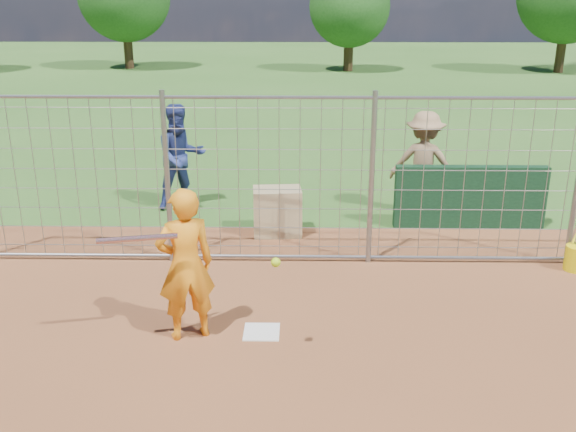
{
  "coord_description": "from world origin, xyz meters",
  "views": [
    {
      "loc": [
        0.45,
        -7.05,
        3.86
      ],
      "look_at": [
        0.3,
        0.8,
        1.15
      ],
      "focal_mm": 40.0,
      "sensor_mm": 36.0,
      "label": 1
    }
  ],
  "objects_px": {
    "bystander_a": "(181,157)",
    "equipment_bin": "(277,212)",
    "bystander_c": "(424,163)",
    "batter": "(186,265)"
  },
  "relations": [
    {
      "from": "bystander_a",
      "to": "equipment_bin",
      "type": "xyz_separation_m",
      "value": [
        1.86,
        -1.42,
        -0.59
      ]
    },
    {
      "from": "batter",
      "to": "equipment_bin",
      "type": "bearing_deg",
      "value": -127.0
    },
    {
      "from": "bystander_a",
      "to": "bystander_c",
      "type": "relative_size",
      "value": 1.04
    },
    {
      "from": "bystander_a",
      "to": "equipment_bin",
      "type": "height_order",
      "value": "bystander_a"
    },
    {
      "from": "equipment_bin",
      "to": "bystander_a",
      "type": "bearing_deg",
      "value": 137.72
    },
    {
      "from": "equipment_bin",
      "to": "batter",
      "type": "bearing_deg",
      "value": -109.81
    },
    {
      "from": "batter",
      "to": "bystander_c",
      "type": "bearing_deg",
      "value": -149.3
    },
    {
      "from": "bystander_a",
      "to": "bystander_c",
      "type": "distance_m",
      "value": 4.51
    },
    {
      "from": "bystander_c",
      "to": "bystander_a",
      "type": "bearing_deg",
      "value": 12.16
    },
    {
      "from": "bystander_a",
      "to": "equipment_bin",
      "type": "bearing_deg",
      "value": -65.08
    }
  ]
}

